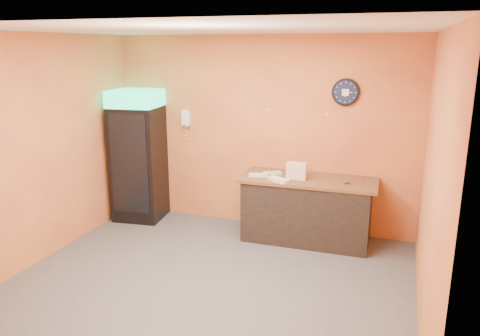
% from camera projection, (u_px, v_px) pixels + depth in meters
% --- Properties ---
extents(floor, '(4.50, 4.50, 0.00)m').
position_uv_depth(floor, '(209.00, 283.00, 5.36)').
color(floor, '#47474C').
rests_on(floor, ground).
extents(back_wall, '(4.50, 0.02, 2.80)m').
position_uv_depth(back_wall, '(261.00, 133.00, 6.83)').
color(back_wall, '#DF8E3F').
rests_on(back_wall, floor).
extents(left_wall, '(0.02, 4.00, 2.80)m').
position_uv_depth(left_wall, '(38.00, 150.00, 5.73)').
color(left_wall, '#DF8E3F').
rests_on(left_wall, floor).
extents(right_wall, '(0.02, 4.00, 2.80)m').
position_uv_depth(right_wall, '(432.00, 186.00, 4.29)').
color(right_wall, '#DF8E3F').
rests_on(right_wall, floor).
extents(ceiling, '(4.50, 4.00, 0.02)m').
position_uv_depth(ceiling, '(204.00, 29.00, 4.65)').
color(ceiling, white).
rests_on(ceiling, back_wall).
extents(beverage_cooler, '(0.78, 0.79, 2.00)m').
position_uv_depth(beverage_cooler, '(137.00, 157.00, 7.17)').
color(beverage_cooler, black).
rests_on(beverage_cooler, floor).
extents(prep_counter, '(1.71, 0.78, 0.85)m').
position_uv_depth(prep_counter, '(307.00, 211.00, 6.48)').
color(prep_counter, black).
rests_on(prep_counter, floor).
extents(wall_clock, '(0.37, 0.06, 0.37)m').
position_uv_depth(wall_clock, '(346.00, 92.00, 6.26)').
color(wall_clock, black).
rests_on(wall_clock, back_wall).
extents(wall_phone, '(0.13, 0.11, 0.24)m').
position_uv_depth(wall_phone, '(186.00, 118.00, 7.12)').
color(wall_phone, white).
rests_on(wall_phone, back_wall).
extents(butcher_paper, '(1.87, 0.83, 0.04)m').
position_uv_depth(butcher_paper, '(308.00, 180.00, 6.37)').
color(butcher_paper, brown).
rests_on(butcher_paper, prep_counter).
extents(sub_roll_stack, '(0.28, 0.11, 0.23)m').
position_uv_depth(sub_roll_stack, '(297.00, 171.00, 6.30)').
color(sub_roll_stack, beige).
rests_on(sub_roll_stack, butcher_paper).
extents(wrapped_sandwich_left, '(0.28, 0.17, 0.04)m').
position_uv_depth(wrapped_sandwich_left, '(258.00, 175.00, 6.45)').
color(wrapped_sandwich_left, beige).
rests_on(wrapped_sandwich_left, butcher_paper).
extents(wrapped_sandwich_mid, '(0.33, 0.25, 0.04)m').
position_uv_depth(wrapped_sandwich_mid, '(279.00, 180.00, 6.21)').
color(wrapped_sandwich_mid, beige).
rests_on(wrapped_sandwich_mid, butcher_paper).
extents(wrapped_sandwich_right, '(0.26, 0.20, 0.04)m').
position_uv_depth(wrapped_sandwich_right, '(272.00, 173.00, 6.56)').
color(wrapped_sandwich_right, beige).
rests_on(wrapped_sandwich_right, butcher_paper).
extents(kitchen_tool, '(0.06, 0.06, 0.06)m').
position_uv_depth(kitchen_tool, '(299.00, 173.00, 6.53)').
color(kitchen_tool, silver).
rests_on(kitchen_tool, butcher_paper).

